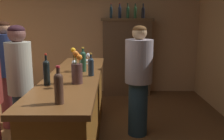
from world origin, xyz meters
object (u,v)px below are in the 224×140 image
Objects in this scene: wine_bottle_chardonnay at (83,60)px; wine_glass_front at (58,78)px; wine_bottle_malbec at (59,87)px; wine_bottle_riesling at (91,66)px; wine_glass_mid at (74,63)px; patron_in_grey at (20,84)px; bar_counter at (75,112)px; display_bottle_midleft at (120,12)px; wine_bottle_rose at (46,71)px; patron_tall at (8,71)px; display_bottle_right at (143,12)px; wine_glass_rear at (82,59)px; wine_glass_spare at (88,56)px; display_bottle_midright at (135,12)px; flower_arrangement at (77,69)px; display_bottle_left at (111,12)px; display_cabinet at (127,56)px; bartender at (138,77)px; display_bottle_center at (128,12)px; cheese_plate at (88,60)px.

wine_bottle_chardonnay is 2.14× the size of wine_glass_front.
wine_bottle_malbec is 1.12× the size of wine_bottle_riesling.
wine_glass_mid is 0.72m from patron_in_grey.
display_bottle_midleft is (0.64, 2.49, 1.36)m from bar_counter.
patron_tall reaches higher than wine_bottle_rose.
wine_bottle_chardonnay is 2.64m from display_bottle_right.
bar_counter is 1.62× the size of patron_tall.
wine_glass_rear is 1.19m from patron_tall.
display_bottle_midright is (0.88, 1.73, 0.73)m from wine_glass_spare.
flower_arrangement is 3.04m from display_bottle_left.
display_cabinet reaches higher than wine_glass_rear.
wine_glass_spare reaches higher than bar_counter.
flower_arrangement is at bearing -106.69° from display_bottle_midright.
wine_glass_rear is 1.00m from patron_in_grey.
wine_bottle_rose is at bearing -111.58° from display_bottle_midright.
wine_bottle_rose is 0.64m from patron_in_grey.
flower_arrangement is at bearing -78.88° from wine_glass_mid.
bar_counter is 8.30× the size of display_bottle_midleft.
patron_in_grey is (-1.45, -2.60, 0.02)m from display_cabinet.
display_bottle_left is 0.19× the size of patron_tall.
wine_bottle_riesling is at bearing 33.86° from bartender.
display_bottle_center is (0.88, 3.12, 0.74)m from wine_glass_front.
wine_glass_rear is 0.08× the size of bartender.
display_bottle_right is at bearing -103.58° from bartender.
wine_glass_front is 1.40m from wine_glass_spare.
wine_bottle_chardonnay is 1.00× the size of display_bottle_center.
wine_bottle_rose is 0.31m from flower_arrangement.
wine_bottle_chardonnay is 0.29m from wine_bottle_riesling.
display_bottle_midleft reaches higher than cheese_plate.
wine_glass_front is at bearing -111.30° from display_bottle_right.
wine_glass_front is at bearing -93.75° from wine_glass_rear.
wine_bottle_rose is 2.33× the size of wine_glass_mid.
display_cabinet is 5.22× the size of wine_bottle_rose.
display_bottle_midleft is (0.67, 2.27, 0.75)m from wine_glass_mid.
display_bottle_midleft is at bearing 77.29° from wine_glass_front.
display_bottle_center reaches higher than display_bottle_left.
bar_counter is 0.85m from wine_bottle_rose.
wine_bottle_riesling reaches higher than wine_glass_rear.
flower_arrangement reaches higher than wine_glass_spare.
wine_bottle_malbec is 1.23m from patron_in_grey.
wine_glass_mid reaches higher than wine_glass_rear.
bar_counter is 2.95m from display_bottle_center.
display_bottle_midright is (0.93, 3.59, 0.71)m from wine_bottle_malbec.
display_bottle_midleft is at bearing -180.00° from display_bottle_right.
wine_glass_spare is 0.10× the size of patron_in_grey.
display_cabinet reaches higher than bar_counter.
display_bottle_center reaches higher than wine_glass_rear.
wine_bottle_malbec is at bearing -104.59° from display_bottle_midright.
cheese_plate is 1.97m from display_bottle_right.
display_cabinet reaches higher than patron_tall.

